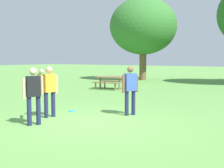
# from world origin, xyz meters

# --- Properties ---
(ground_plane) EXTENTS (120.00, 120.00, 0.00)m
(ground_plane) POSITION_xyz_m (0.00, 0.00, 0.00)
(ground_plane) COLOR #609947
(person_thrower) EXTENTS (0.38, 0.54, 1.64)m
(person_thrower) POSITION_xyz_m (0.46, 1.55, 0.94)
(person_thrower) COLOR #1E234C
(person_thrower) RESTS_ON ground
(person_catcher) EXTENTS (0.57, 0.81, 1.64)m
(person_catcher) POSITION_xyz_m (-1.14, -1.20, 0.96)
(person_catcher) COLOR #1E234C
(person_catcher) RESTS_ON ground
(person_bystander) EXTENTS (0.32, 0.59, 1.64)m
(person_bystander) POSITION_xyz_m (-1.56, -0.14, 0.94)
(person_bystander) COLOR #1E234C
(person_bystander) RESTS_ON ground
(frisbee) EXTENTS (0.24, 0.24, 0.03)m
(frisbee) POSITION_xyz_m (-1.63, 1.04, 0.01)
(frisbee) COLOR #2D9EDB
(frisbee) RESTS_ON ground
(picnic_table_near) EXTENTS (1.83, 1.58, 0.77)m
(picnic_table_near) POSITION_xyz_m (-4.64, 8.10, 0.56)
(picnic_table_near) COLOR olive
(picnic_table_near) RESTS_ON ground
(tree_tall_left) EXTENTS (5.71, 5.71, 7.04)m
(tree_tall_left) POSITION_xyz_m (-6.33, 15.92, 4.59)
(tree_tall_left) COLOR brown
(tree_tall_left) RESTS_ON ground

